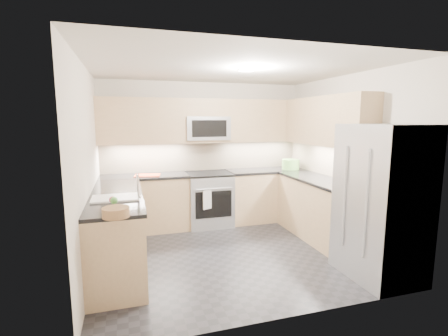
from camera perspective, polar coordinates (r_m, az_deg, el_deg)
floor at (r=4.71m, az=1.27°, el=-14.58°), size 3.60×3.20×0.00m
ceiling at (r=4.38m, az=1.38°, el=17.05°), size 3.60×3.20×0.02m
wall_back at (r=5.91m, az=-3.50°, el=2.68°), size 3.60×0.02×2.50m
wall_front at (r=2.92m, az=11.13°, el=-3.50°), size 3.60×0.02×2.50m
wall_left at (r=4.19m, az=-22.79°, el=-0.38°), size 0.02×3.20×2.50m
wall_right at (r=5.22m, az=20.46°, el=1.39°), size 0.02×3.20×2.50m
base_cab_back_left at (r=5.61m, az=-13.68°, el=-6.19°), size 1.42×0.60×0.90m
base_cab_back_right at (r=6.11m, az=7.26°, el=-4.80°), size 1.42×0.60×0.90m
base_cab_right at (r=5.32m, az=16.43°, el=-7.09°), size 0.60×1.70×0.90m
base_cab_peninsula at (r=4.36m, az=-18.18°, el=-10.67°), size 0.60×2.00×0.90m
countertop_back_left at (r=5.51m, az=-13.85°, el=-1.45°), size 1.42×0.63×0.04m
countertop_back_right at (r=6.02m, az=7.35°, el=-0.44°), size 1.42×0.63×0.04m
countertop_right at (r=5.22m, az=16.65°, el=-2.11°), size 0.63×1.70×0.04m
countertop_peninsula at (r=4.23m, az=-18.47°, el=-4.63°), size 0.63×2.00×0.04m
upper_cab_back at (r=5.71m, az=-3.15°, el=8.26°), size 3.60×0.35×0.75m
upper_cab_right at (r=5.31m, az=17.46°, el=7.87°), size 0.35×1.95×0.75m
backsplash_back at (r=5.91m, az=-3.49°, el=2.15°), size 3.60×0.01×0.51m
backsplash_right at (r=5.59m, az=17.61°, el=1.39°), size 0.01×2.30×0.51m
gas_range at (r=5.73m, az=-2.68°, el=-5.56°), size 0.76×0.65×0.91m
range_cooktop at (r=5.64m, az=-2.71°, el=-1.03°), size 0.76×0.65×0.03m
oven_door_glass at (r=5.43m, az=-1.82°, el=-6.43°), size 0.62×0.02×0.45m
oven_handle at (r=5.34m, az=-1.78°, el=-3.69°), size 0.60×0.02×0.02m
microwave at (r=5.69m, az=-3.08°, el=7.00°), size 0.76×0.40×0.40m
microwave_door at (r=5.49m, az=-2.57°, el=6.95°), size 0.60×0.01×0.28m
refrigerator at (r=4.19m, az=25.89°, el=-5.45°), size 0.70×0.90×1.80m
fridge_handle_left at (r=3.81m, az=23.64°, el=-5.88°), size 0.02×0.02×1.20m
fridge_handle_right at (r=4.08m, az=20.37°, el=-4.77°), size 0.02×0.02×1.20m
sink_basin at (r=3.99m, az=-18.54°, el=-5.99°), size 0.52×0.38×0.16m
faucet at (r=3.95m, az=-14.90°, el=-3.01°), size 0.03×0.03×0.28m
utensil_bowl at (r=6.11m, az=11.63°, el=0.64°), size 0.34×0.34×0.18m
cutting_board at (r=5.45m, az=-13.33°, el=-1.26°), size 0.45×0.35×0.01m
fruit_basket at (r=3.24m, az=-18.48°, el=-7.39°), size 0.29×0.29×0.09m
fruit_apple at (r=3.44m, az=-19.00°, el=-5.32°), size 0.07×0.07×0.07m
fruit_pear at (r=3.41m, az=-18.77°, el=-5.43°), size 0.07×0.07×0.07m
dish_towel_check at (r=5.34m, az=-2.96°, el=-5.59°), size 0.16×0.08×0.31m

